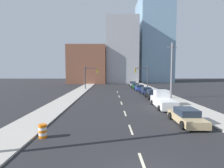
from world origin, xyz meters
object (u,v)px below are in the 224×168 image
object	(u,v)px
utility_pole_right_mid	(172,70)
sedan_tan	(186,117)
traffic_signal_right	(144,75)
sedan_blue	(140,88)
traffic_signal_left	(89,75)
sedan_silver	(133,84)
sedan_green	(135,86)
traffic_barrel	(43,131)
sedan_black	(153,95)
sedan_navy	(146,91)
pickup_truck_white	(163,100)

from	to	relation	value
utility_pole_right_mid	sedan_tan	world-z (taller)	utility_pole_right_mid
traffic_signal_right	sedan_blue	xyz separation A→B (m)	(-1.59, -3.21, -3.07)
traffic_signal_left	sedan_silver	world-z (taller)	traffic_signal_left
sedan_green	traffic_barrel	bearing A→B (deg)	-108.79
sedan_black	utility_pole_right_mid	bearing A→B (deg)	2.49
sedan_navy	traffic_signal_left	bearing A→B (deg)	140.24
sedan_green	sedan_silver	distance (m)	6.45
pickup_truck_white	sedan_black	distance (m)	7.04
sedan_black	sedan_silver	distance (m)	24.15
sedan_navy	sedan_blue	size ratio (longest dim) A/B	1.00
sedan_tan	pickup_truck_white	xyz separation A→B (m)	(0.03, 7.15, 0.23)
sedan_blue	sedan_green	xyz separation A→B (m)	(-0.14, 5.90, 0.01)
sedan_tan	sedan_black	distance (m)	14.18
sedan_blue	traffic_barrel	bearing A→B (deg)	-113.62
pickup_truck_white	sedan_tan	bearing A→B (deg)	-89.21
traffic_signal_right	sedan_green	world-z (taller)	traffic_signal_right
traffic_signal_left	sedan_blue	xyz separation A→B (m)	(12.40, -3.21, -3.07)
utility_pole_right_mid	traffic_barrel	distance (m)	23.49
utility_pole_right_mid	pickup_truck_white	bearing A→B (deg)	-116.86
traffic_signal_left	sedan_navy	xyz separation A→B (m)	(12.68, -9.46, -3.07)
sedan_blue	traffic_signal_left	bearing A→B (deg)	163.96
sedan_black	sedan_tan	bearing A→B (deg)	-91.00
traffic_signal_right	sedan_black	size ratio (longest dim) A/B	1.24
pickup_truck_white	traffic_barrel	bearing A→B (deg)	-137.46
traffic_signal_right	utility_pole_right_mid	distance (m)	15.06
sedan_black	traffic_barrel	bearing A→B (deg)	-123.99
sedan_navy	sedan_silver	distance (m)	18.60
pickup_truck_white	sedan_black	xyz separation A→B (m)	(0.41, 7.03, -0.19)
utility_pole_right_mid	sedan_blue	world-z (taller)	utility_pole_right_mid
pickup_truck_white	sedan_blue	world-z (taller)	pickup_truck_white
sedan_navy	traffic_barrel	bearing A→B (deg)	-120.91
traffic_signal_left	traffic_barrel	world-z (taller)	traffic_signal_left
utility_pole_right_mid	sedan_navy	distance (m)	7.54
sedan_blue	sedan_silver	world-z (taller)	sedan_silver
sedan_tan	sedan_green	world-z (taller)	sedan_green
utility_pole_right_mid	sedan_silver	size ratio (longest dim) A/B	2.01
traffic_signal_left	sedan_navy	distance (m)	16.12
traffic_signal_right	pickup_truck_white	xyz separation A→B (m)	(-1.81, -22.04, -2.84)
pickup_truck_white	sedan_silver	bearing A→B (deg)	90.63
sedan_silver	sedan_tan	bearing A→B (deg)	-87.40
traffic_barrel	sedan_navy	distance (m)	25.84
pickup_truck_white	sedan_blue	xyz separation A→B (m)	(0.22, 18.83, -0.23)
utility_pole_right_mid	sedan_tan	bearing A→B (deg)	-104.28
traffic_signal_left	sedan_navy	world-z (taller)	traffic_signal_left
utility_pole_right_mid	sedan_silver	xyz separation A→B (m)	(-3.41, 24.05, -4.16)
sedan_blue	sedan_navy	bearing A→B (deg)	-88.98
sedan_tan	sedan_black	world-z (taller)	sedan_black
pickup_truck_white	sedan_blue	bearing A→B (deg)	90.32
traffic_barrel	sedan_navy	world-z (taller)	sedan_navy
utility_pole_right_mid	sedan_green	distance (m)	18.43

